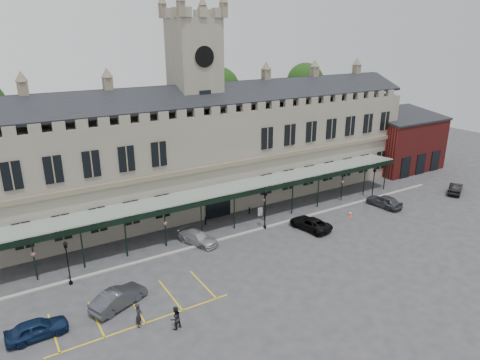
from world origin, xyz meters
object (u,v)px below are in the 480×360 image
lamp_post_left (67,259)px  car_right_a (384,201)px  person_a (139,315)px  car_left_b (119,298)px  sign_board (260,212)px  lamp_post_right (374,180)px  car_van (310,223)px  person_b (175,318)px  car_left_a (37,329)px  car_taxi (198,238)px  car_right_b (456,188)px  station_building (198,154)px  traffic_cone (350,214)px  clock_tower (196,99)px  lamp_post_mid (265,206)px

lamp_post_left → car_right_a: 36.75m
person_a → car_left_b: bearing=42.7°
sign_board → car_left_b: (-19.37, -8.88, 0.24)m
lamp_post_right → car_right_a: 3.25m
car_van → car_right_a: size_ratio=1.08×
person_a → person_b: 2.73m
car_left_a → car_taxi: car_left_a is taller
car_right_b → person_b: bearing=71.1°
station_building → traffic_cone: (13.35, -12.98, -6.15)m
station_building → traffic_cone: station_building is taller
traffic_cone → car_right_b: size_ratio=0.15×
station_building → car_van: station_building is taller
lamp_post_left → car_left_b: bearing=-63.5°
clock_tower → car_taxi: clock_tower is taller
clock_tower → car_left_b: (-15.02, -16.32, -12.34)m
car_right_b → person_b: 43.75m
station_building → car_left_a: size_ratio=14.42×
car_taxi → traffic_cone: bearing=-32.7°
sign_board → car_taxi: 9.68m
station_building → sign_board: (4.35, -7.35, -5.94)m
car_right_a → station_building: bearing=-40.6°
clock_tower → lamp_post_right: clock_tower is taller
lamp_post_left → car_left_a: (-3.34, -5.86, -1.74)m
car_van → car_right_b: (24.00, -1.59, 0.03)m
car_taxi → lamp_post_left: bearing=161.8°
clock_tower → traffic_cone: (13.35, -13.07, -12.79)m
traffic_cone → car_right_b: 17.75m
lamp_post_right → traffic_cone: lamp_post_right is taller
traffic_cone → car_right_b: bearing=-5.8°
traffic_cone → car_left_a: bearing=-173.6°
clock_tower → person_b: 27.34m
person_a → traffic_cone: bearing=-44.2°
lamp_post_left → clock_tower: bearing=32.0°
traffic_cone → car_taxi: 18.61m
car_left_a → car_left_b: size_ratio=0.89×
person_b → person_a: bearing=-54.0°
lamp_post_left → lamp_post_mid: (20.50, 0.47, 0.28)m
lamp_post_left → car_right_a: lamp_post_left is taller
car_van → car_right_a: bearing=170.0°
sign_board → car_left_a: size_ratio=0.26×
clock_tower → car_left_a: bearing=-141.2°
person_a → lamp_post_right: bearing=-42.5°
lamp_post_left → car_left_a: size_ratio=0.99×
lamp_post_right → car_right_b: (11.25, -4.33, -1.90)m
car_right_a → person_a: size_ratio=2.38×
traffic_cone → person_a: 28.55m
lamp_post_mid → lamp_post_right: 16.90m
station_building → lamp_post_mid: (2.85, -10.48, -3.74)m
car_taxi → car_van: car_van is taller
traffic_cone → sign_board: size_ratio=0.60×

